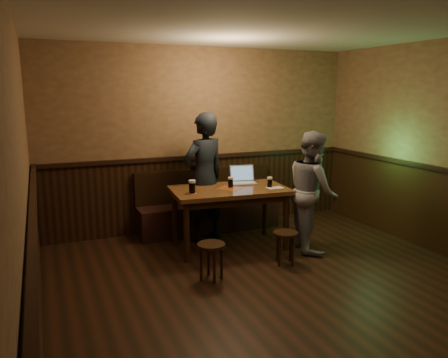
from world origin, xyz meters
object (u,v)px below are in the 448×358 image
stool_left (211,251)px  stool_right (285,239)px  pint_mid (231,182)px  laptop (243,179)px  pub_table (229,196)px  person_grey (313,191)px  pint_right (270,182)px  person_suit (204,177)px  pint_left (192,187)px  bench (208,210)px

stool_left → stool_right: size_ratio=1.04×
pint_mid → laptop: laptop is taller
pub_table → person_grey: size_ratio=1.01×
stool_right → person_grey: (0.63, 0.36, 0.48)m
pint_mid → pub_table: bearing=-133.9°
pint_mid → pint_right: 0.54m
pint_mid → pint_right: size_ratio=1.03×
pub_table → stool_right: (0.39, -0.85, -0.39)m
pub_table → stool_right: size_ratio=3.91×
stool_right → stool_left: bearing=-176.0°
person_suit → person_grey: person_suit is taller
stool_right → person_grey: size_ratio=0.26×
stool_right → person_grey: 0.87m
stool_left → stool_right: bearing=4.0°
stool_right → pint_left: 1.35m
person_suit → pub_table: bearing=98.6°
pub_table → stool_left: (-0.63, -0.92, -0.38)m
stool_left → pint_left: pint_left is taller
pint_left → pint_mid: bearing=12.0°
stool_right → pint_left: size_ratio=2.36×
stool_left → laptop: bearing=50.5°
laptop → person_suit: bearing=169.5°
bench → pub_table: bearing=-90.0°
stool_right → laptop: (-0.07, 1.08, 0.57)m
person_suit → stool_left: bearing=55.4°
laptop → pub_table: bearing=-133.7°
laptop → person_suit: 0.56m
stool_left → person_suit: (0.42, 1.35, 0.58)m
person_grey → pint_right: bearing=72.7°
pub_table → pint_left: pint_left is taller
pint_mid → pint_right: (0.50, -0.19, -0.00)m
stool_right → pint_right: (0.15, 0.69, 0.57)m
pub_table → laptop: (0.32, 0.23, 0.18)m
bench → pint_right: (0.54, -0.99, 0.60)m
pint_left → pub_table: bearing=9.5°
stool_right → pint_right: bearing=78.0°
pint_mid → person_grey: 1.12m
bench → stool_left: size_ratio=5.08×
stool_right → pint_mid: bearing=112.2°
bench → pint_left: bearing=-121.6°
pint_left → laptop: 0.94m
laptop → person_suit: person_suit is taller
person_grey → pub_table: bearing=81.8°
pint_left → person_grey: size_ratio=0.11×
pint_mid → person_suit: bearing=120.9°
pub_table → laptop: laptop is taller
stool_left → person_grey: size_ratio=0.27×
bench → laptop: size_ratio=5.52×
pint_left → pint_right: pint_left is taller
stool_right → bench: bearing=103.1°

